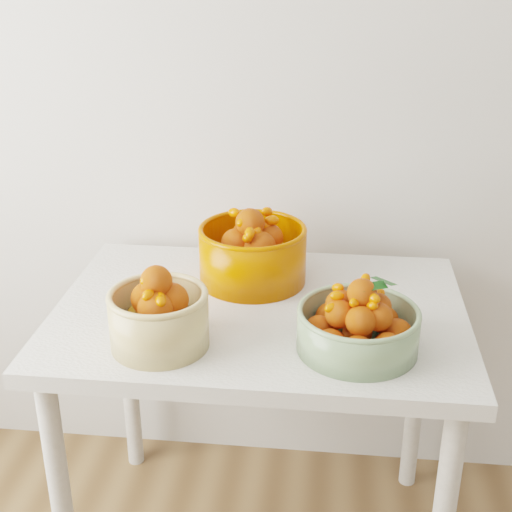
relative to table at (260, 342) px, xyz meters
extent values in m
cube|color=silver|center=(0.37, 0.40, 0.70)|extent=(4.00, 0.04, 2.70)
cube|color=silver|center=(0.00, 0.00, 0.08)|extent=(1.00, 0.70, 0.04)
cylinder|color=silver|center=(-0.44, -0.29, -0.30)|extent=(0.05, 0.05, 0.71)
cylinder|color=silver|center=(-0.44, 0.29, -0.30)|extent=(0.05, 0.05, 0.71)
cylinder|color=silver|center=(0.44, 0.29, -0.30)|extent=(0.05, 0.05, 0.71)
cylinder|color=tan|center=(-0.20, -0.20, 0.16)|extent=(0.24, 0.24, 0.12)
torus|color=tan|center=(-0.20, -0.20, 0.22)|extent=(0.24, 0.24, 0.02)
sphere|color=#D1660C|center=(-0.15, -0.20, 0.15)|extent=(0.07, 0.07, 0.07)
sphere|color=#D1660C|center=(-0.18, -0.15, 0.15)|extent=(0.07, 0.07, 0.07)
sphere|color=#D1660C|center=(-0.25, -0.17, 0.15)|extent=(0.07, 0.07, 0.07)
sphere|color=#E5490F|center=(-0.25, -0.23, 0.15)|extent=(0.07, 0.07, 0.07)
sphere|color=#E5490F|center=(-0.19, -0.25, 0.15)|extent=(0.08, 0.08, 0.08)
sphere|color=#E5490F|center=(-0.20, -0.20, 0.15)|extent=(0.07, 0.07, 0.07)
sphere|color=#E5490F|center=(-0.17, -0.18, 0.20)|extent=(0.08, 0.08, 0.08)
sphere|color=#E5490F|center=(-0.23, -0.18, 0.20)|extent=(0.07, 0.07, 0.07)
sphere|color=#E5490F|center=(-0.20, -0.23, 0.20)|extent=(0.08, 0.08, 0.08)
sphere|color=#E5490F|center=(-0.20, -0.19, 0.25)|extent=(0.07, 0.07, 0.07)
ellipsoid|color=#F65003|center=(-0.21, -0.24, 0.24)|extent=(0.04, 0.04, 0.03)
ellipsoid|color=#F65003|center=(-0.21, -0.18, 0.22)|extent=(0.03, 0.04, 0.03)
ellipsoid|color=#F65003|center=(-0.20, -0.20, 0.26)|extent=(0.05, 0.04, 0.04)
ellipsoid|color=#F65003|center=(-0.19, -0.20, 0.26)|extent=(0.04, 0.03, 0.04)
ellipsoid|color=#F65003|center=(-0.19, -0.16, 0.24)|extent=(0.04, 0.04, 0.04)
ellipsoid|color=#F65003|center=(-0.19, -0.23, 0.23)|extent=(0.04, 0.05, 0.04)
ellipsoid|color=#F65003|center=(-0.18, -0.24, 0.23)|extent=(0.04, 0.04, 0.03)
ellipsoid|color=#F65003|center=(-0.22, -0.21, 0.25)|extent=(0.04, 0.04, 0.04)
cylinder|color=gray|center=(0.23, -0.17, 0.14)|extent=(0.28, 0.28, 0.09)
torus|color=gray|center=(0.23, -0.17, 0.19)|extent=(0.28, 0.28, 0.01)
sphere|color=#E5490F|center=(0.32, -0.17, 0.14)|extent=(0.07, 0.07, 0.07)
sphere|color=#E5490F|center=(0.29, -0.11, 0.14)|extent=(0.06, 0.06, 0.06)
sphere|color=#E5490F|center=(0.23, -0.08, 0.14)|extent=(0.07, 0.07, 0.07)
sphere|color=#E5490F|center=(0.17, -0.11, 0.14)|extent=(0.07, 0.07, 0.07)
sphere|color=#E5490F|center=(0.15, -0.17, 0.14)|extent=(0.06, 0.06, 0.06)
sphere|color=#E5490F|center=(0.17, -0.23, 0.14)|extent=(0.07, 0.07, 0.07)
sphere|color=#E5490F|center=(0.23, -0.25, 0.14)|extent=(0.07, 0.07, 0.07)
sphere|color=#E5490F|center=(0.29, -0.23, 0.14)|extent=(0.06, 0.06, 0.06)
sphere|color=#E5490F|center=(0.23, -0.17, 0.14)|extent=(0.07, 0.07, 0.07)
sphere|color=#E5490F|center=(0.27, -0.15, 0.19)|extent=(0.06, 0.06, 0.06)
sphere|color=#E5490F|center=(0.24, -0.12, 0.19)|extent=(0.07, 0.07, 0.07)
sphere|color=#E5490F|center=(0.19, -0.14, 0.19)|extent=(0.07, 0.07, 0.07)
sphere|color=#E5490F|center=(0.19, -0.19, 0.19)|extent=(0.06, 0.06, 0.06)
sphere|color=#E5490F|center=(0.23, -0.21, 0.19)|extent=(0.06, 0.06, 0.06)
sphere|color=#E5490F|center=(0.27, -0.19, 0.19)|extent=(0.06, 0.06, 0.06)
sphere|color=#E5490F|center=(0.24, -0.17, 0.24)|extent=(0.06, 0.06, 0.06)
ellipsoid|color=#F65003|center=(0.22, -0.17, 0.24)|extent=(0.04, 0.02, 0.03)
ellipsoid|color=#F65003|center=(0.18, -0.13, 0.22)|extent=(0.04, 0.04, 0.03)
ellipsoid|color=#F65003|center=(0.17, -0.20, 0.21)|extent=(0.04, 0.04, 0.02)
ellipsoid|color=#F65003|center=(0.26, -0.20, 0.24)|extent=(0.04, 0.04, 0.03)
ellipsoid|color=#F65003|center=(0.24, -0.11, 0.24)|extent=(0.03, 0.04, 0.03)
ellipsoid|color=#F65003|center=(0.27, -0.13, 0.21)|extent=(0.04, 0.04, 0.03)
ellipsoid|color=#F65003|center=(0.22, -0.20, 0.23)|extent=(0.03, 0.04, 0.03)
ellipsoid|color=#F65003|center=(0.23, -0.16, 0.22)|extent=(0.04, 0.04, 0.02)
ellipsoid|color=#F65003|center=(0.23, -0.17, 0.21)|extent=(0.04, 0.03, 0.02)
ellipsoid|color=#F65003|center=(0.26, -0.20, 0.22)|extent=(0.04, 0.04, 0.04)
ellipsoid|color=#F65003|center=(0.18, -0.18, 0.23)|extent=(0.03, 0.03, 0.03)
ellipsoid|color=#F65003|center=(0.24, -0.18, 0.21)|extent=(0.04, 0.04, 0.03)
ellipsoid|color=#F65003|center=(0.24, -0.17, 0.23)|extent=(0.04, 0.04, 0.03)
ellipsoid|color=#F65003|center=(0.24, -0.16, 0.23)|extent=(0.04, 0.04, 0.03)
cylinder|color=#CB4900|center=(-0.04, 0.15, 0.17)|extent=(0.29, 0.29, 0.14)
torus|color=#CB4900|center=(-0.04, 0.15, 0.24)|extent=(0.29, 0.29, 0.01)
sphere|color=#D1660C|center=(0.05, 0.15, 0.15)|extent=(0.07, 0.07, 0.07)
sphere|color=#D1660C|center=(0.01, 0.22, 0.15)|extent=(0.08, 0.08, 0.08)
sphere|color=#E5490F|center=(-0.08, 0.22, 0.15)|extent=(0.08, 0.08, 0.08)
sphere|color=#E5490F|center=(-0.12, 0.15, 0.15)|extent=(0.07, 0.07, 0.07)
sphere|color=#E5490F|center=(-0.07, 0.08, 0.15)|extent=(0.08, 0.08, 0.08)
sphere|color=#E5490F|center=(0.00, 0.08, 0.15)|extent=(0.08, 0.08, 0.08)
sphere|color=#E5490F|center=(-0.04, 0.15, 0.15)|extent=(0.08, 0.08, 0.08)
sphere|color=#E5490F|center=(0.00, 0.17, 0.21)|extent=(0.08, 0.08, 0.08)
sphere|color=#E5490F|center=(-0.06, 0.19, 0.21)|extent=(0.07, 0.07, 0.07)
sphere|color=#E5490F|center=(-0.08, 0.13, 0.21)|extent=(0.08, 0.08, 0.08)
sphere|color=#E5490F|center=(-0.01, 0.11, 0.21)|extent=(0.08, 0.08, 0.08)
sphere|color=#E5490F|center=(-0.04, 0.15, 0.26)|extent=(0.08, 0.08, 0.08)
ellipsoid|color=#F65003|center=(-0.05, 0.14, 0.24)|extent=(0.05, 0.04, 0.04)
ellipsoid|color=#F65003|center=(-0.03, 0.13, 0.23)|extent=(0.04, 0.04, 0.03)
ellipsoid|color=#F65003|center=(-0.09, 0.19, 0.27)|extent=(0.05, 0.05, 0.03)
ellipsoid|color=#F65003|center=(-0.02, 0.12, 0.25)|extent=(0.04, 0.05, 0.03)
ellipsoid|color=#F65003|center=(-0.06, 0.13, 0.27)|extent=(0.05, 0.05, 0.04)
ellipsoid|color=#F65003|center=(-0.06, 0.16, 0.26)|extent=(0.05, 0.04, 0.04)
ellipsoid|color=#F65003|center=(0.00, 0.21, 0.27)|extent=(0.05, 0.05, 0.04)
ellipsoid|color=#F65003|center=(-0.05, 0.14, 0.24)|extent=(0.05, 0.05, 0.04)
ellipsoid|color=#F65003|center=(0.00, 0.17, 0.24)|extent=(0.05, 0.05, 0.04)
ellipsoid|color=#F65003|center=(0.01, 0.17, 0.26)|extent=(0.05, 0.04, 0.04)
ellipsoid|color=#F65003|center=(-0.04, 0.08, 0.24)|extent=(0.04, 0.05, 0.04)
ellipsoid|color=#F65003|center=(-0.03, 0.09, 0.26)|extent=(0.03, 0.04, 0.04)
camera|label=1|loc=(0.16, -1.53, 0.92)|focal=50.00mm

